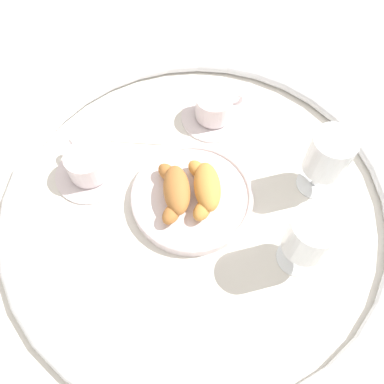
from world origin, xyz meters
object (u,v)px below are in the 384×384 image
(pastry_plate, at_px, (192,197))
(juice_glass_right, at_px, (309,237))
(croissant_small, at_px, (175,190))
(coffee_cup_near, at_px, (214,109))
(coffee_cup_far, at_px, (88,166))
(folded_napkin, at_px, (142,122))
(croissant_large, at_px, (205,187))
(juice_glass_left, at_px, (328,156))

(pastry_plate, distance_m, juice_glass_right, 0.23)
(croissant_small, xyz_separation_m, coffee_cup_near, (0.16, -0.15, -0.02))
(croissant_small, relative_size, coffee_cup_near, 0.97)
(croissant_small, bearing_deg, coffee_cup_far, 47.39)
(coffee_cup_near, bearing_deg, coffee_cup_far, 97.65)
(pastry_plate, xyz_separation_m, folded_napkin, (0.21, 0.03, -0.01))
(croissant_large, xyz_separation_m, juice_glass_right, (-0.17, -0.10, 0.05))
(croissant_large, bearing_deg, pastry_plate, 74.47)
(pastry_plate, relative_size, juice_glass_left, 1.62)
(croissant_small, bearing_deg, pastry_plate, -105.80)
(juice_glass_left, bearing_deg, coffee_cup_far, 64.46)
(juice_glass_left, bearing_deg, coffee_cup_near, 26.28)
(juice_glass_left, xyz_separation_m, juice_glass_right, (-0.12, 0.11, -0.00))
(croissant_small, distance_m, juice_glass_right, 0.24)
(croissant_large, bearing_deg, juice_glass_left, -103.87)
(coffee_cup_far, bearing_deg, pastry_plate, -128.77)
(croissant_small, height_order, coffee_cup_far, croissant_small)
(croissant_small, relative_size, juice_glass_right, 0.94)
(croissant_large, relative_size, croissant_small, 0.99)
(croissant_small, height_order, coffee_cup_near, croissant_small)
(coffee_cup_near, bearing_deg, juice_glass_right, -179.40)
(coffee_cup_near, height_order, juice_glass_right, juice_glass_right)
(pastry_plate, xyz_separation_m, coffee_cup_far, (0.13, 0.16, 0.01))
(croissant_large, bearing_deg, juice_glass_right, -149.44)
(pastry_plate, relative_size, coffee_cup_far, 1.67)
(croissant_small, distance_m, coffee_cup_near, 0.22)
(croissant_small, distance_m, coffee_cup_far, 0.18)
(coffee_cup_near, height_order, juice_glass_left, juice_glass_left)
(croissant_large, relative_size, coffee_cup_far, 0.96)
(croissant_large, bearing_deg, croissant_small, 74.32)
(folded_napkin, bearing_deg, coffee_cup_near, -107.12)
(croissant_large, bearing_deg, coffee_cup_near, -28.89)
(juice_glass_left, bearing_deg, juice_glass_right, 137.52)
(juice_glass_left, distance_m, juice_glass_right, 0.16)
(juice_glass_right, xyz_separation_m, folded_napkin, (0.39, 0.15, -0.09))
(croissant_small, bearing_deg, croissant_large, -105.68)
(juice_glass_left, relative_size, juice_glass_right, 1.00)
(coffee_cup_far, height_order, juice_glass_right, juice_glass_right)
(coffee_cup_near, relative_size, juice_glass_right, 0.97)
(coffee_cup_near, xyz_separation_m, juice_glass_left, (-0.22, -0.11, 0.07))
(coffee_cup_far, bearing_deg, juice_glass_left, -115.54)
(juice_glass_left, xyz_separation_m, folded_napkin, (0.27, 0.26, -0.09))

